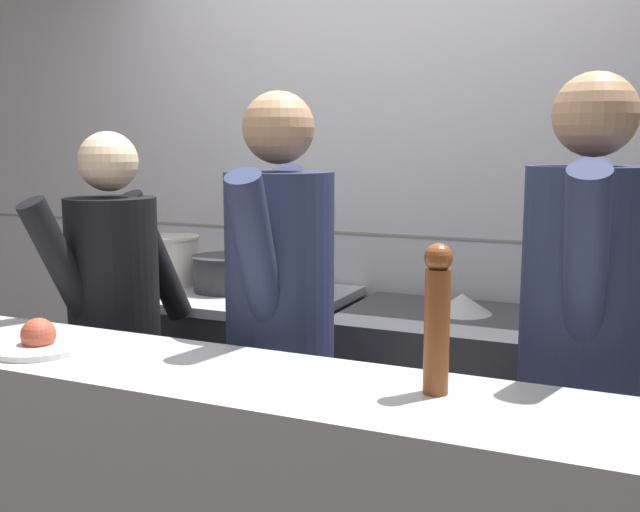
# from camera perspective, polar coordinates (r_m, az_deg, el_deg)

# --- Properties ---
(wall_back_tiled) EXTENTS (8.00, 0.06, 2.60)m
(wall_back_tiled) POSITION_cam_1_polar(r_m,az_deg,el_deg) (3.43, 4.27, 4.22)
(wall_back_tiled) COLOR silver
(wall_back_tiled) RESTS_ON ground_plane
(oven_range) EXTENTS (1.01, 0.71, 0.91)m
(oven_range) POSITION_cam_1_polar(r_m,az_deg,el_deg) (3.47, -6.68, -10.04)
(oven_range) COLOR #232326
(oven_range) RESTS_ON ground_plane
(prep_counter) EXTENTS (1.31, 0.65, 0.89)m
(prep_counter) POSITION_cam_1_polar(r_m,az_deg,el_deg) (3.07, 14.04, -13.02)
(prep_counter) COLOR #38383D
(prep_counter) RESTS_ON ground_plane
(stock_pot) EXTENTS (0.25, 0.25, 0.23)m
(stock_pot) POSITION_cam_1_polar(r_m,az_deg,el_deg) (3.54, -11.11, -0.22)
(stock_pot) COLOR beige
(stock_pot) RESTS_ON oven_range
(sauce_pot) EXTENTS (0.30, 0.30, 0.16)m
(sauce_pot) POSITION_cam_1_polar(r_m,az_deg,el_deg) (3.36, -7.18, -1.22)
(sauce_pot) COLOR #2D2D33
(sauce_pot) RESTS_ON oven_range
(braising_pot) EXTENTS (0.32, 0.32, 0.20)m
(braising_pot) POSITION_cam_1_polar(r_m,az_deg,el_deg) (3.19, -1.80, -1.31)
(braising_pot) COLOR #B7BABF
(braising_pot) RESTS_ON oven_range
(mixing_bowl_steel) EXTENTS (0.24, 0.24, 0.08)m
(mixing_bowl_steel) POSITION_cam_1_polar(r_m,az_deg,el_deg) (3.02, 10.77, -3.56)
(mixing_bowl_steel) COLOR #B7BABF
(mixing_bowl_steel) RESTS_ON prep_counter
(plated_dish_main) EXTENTS (0.28, 0.28, 0.10)m
(plated_dish_main) POSITION_cam_1_polar(r_m,az_deg,el_deg) (2.29, -20.64, -6.15)
(plated_dish_main) COLOR white
(plated_dish_main) RESTS_ON pass_counter
(pepper_mill) EXTENTS (0.07, 0.07, 0.36)m
(pepper_mill) POSITION_cam_1_polar(r_m,az_deg,el_deg) (1.77, 8.91, -4.56)
(pepper_mill) COLOR brown
(pepper_mill) RESTS_ON pass_counter
(chef_head_cook) EXTENTS (0.40, 0.70, 1.60)m
(chef_head_cook) POSITION_cam_1_polar(r_m,az_deg,el_deg) (2.84, -15.34, -5.33)
(chef_head_cook) COLOR black
(chef_head_cook) RESTS_ON ground_plane
(chef_sous) EXTENTS (0.40, 0.76, 1.72)m
(chef_sous) POSITION_cam_1_polar(r_m,az_deg,el_deg) (2.45, -3.05, -5.68)
(chef_sous) COLOR black
(chef_sous) RESTS_ON ground_plane
(chef_line) EXTENTS (0.38, 0.77, 1.76)m
(chef_line) POSITION_cam_1_polar(r_m,az_deg,el_deg) (2.28, 19.36, -6.80)
(chef_line) COLOR black
(chef_line) RESTS_ON ground_plane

